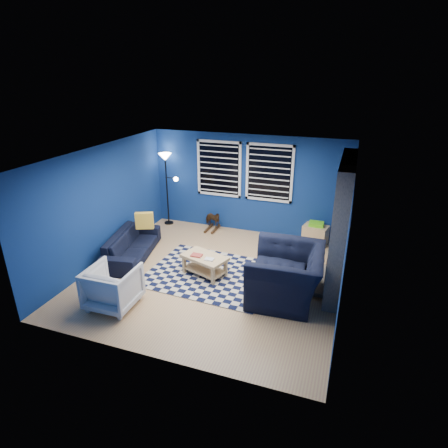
% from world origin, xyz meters
% --- Properties ---
extents(floor, '(5.00, 5.00, 0.00)m').
position_xyz_m(floor, '(0.00, 0.00, 0.00)').
color(floor, tan).
rests_on(floor, ground).
extents(ceiling, '(5.00, 5.00, 0.00)m').
position_xyz_m(ceiling, '(0.00, 0.00, 2.50)').
color(ceiling, white).
rests_on(ceiling, wall_back).
extents(wall_back, '(5.00, 0.00, 5.00)m').
position_xyz_m(wall_back, '(0.00, 2.50, 1.25)').
color(wall_back, navy).
rests_on(wall_back, floor).
extents(wall_left, '(0.00, 5.00, 5.00)m').
position_xyz_m(wall_left, '(-2.50, 0.00, 1.25)').
color(wall_left, navy).
rests_on(wall_left, floor).
extents(wall_right, '(0.00, 5.00, 5.00)m').
position_xyz_m(wall_right, '(2.50, 0.00, 1.25)').
color(wall_right, navy).
rests_on(wall_right, floor).
extents(fireplace, '(0.65, 2.00, 2.50)m').
position_xyz_m(fireplace, '(2.36, 0.50, 1.20)').
color(fireplace, gray).
rests_on(fireplace, floor).
extents(window_left, '(1.17, 0.06, 1.42)m').
position_xyz_m(window_left, '(-0.75, 2.46, 1.60)').
color(window_left, black).
rests_on(window_left, wall_back).
extents(window_right, '(1.17, 0.06, 1.42)m').
position_xyz_m(window_right, '(0.55, 2.46, 1.60)').
color(window_right, black).
rests_on(window_right, wall_back).
extents(tv, '(0.07, 1.00, 0.58)m').
position_xyz_m(tv, '(2.45, 2.00, 1.40)').
color(tv, black).
rests_on(tv, wall_right).
extents(rug, '(2.60, 2.12, 0.02)m').
position_xyz_m(rug, '(-0.06, 0.04, 0.01)').
color(rug, black).
rests_on(rug, floor).
extents(sofa, '(2.07, 1.15, 0.57)m').
position_xyz_m(sofa, '(-2.00, 0.19, 0.28)').
color(sofa, black).
rests_on(sofa, floor).
extents(armchair_big, '(1.54, 1.36, 0.95)m').
position_xyz_m(armchair_big, '(1.55, -0.28, 0.48)').
color(armchair_big, black).
rests_on(armchair_big, floor).
extents(armchair_bent, '(0.84, 0.86, 0.77)m').
position_xyz_m(armchair_bent, '(-1.28, -1.56, 0.38)').
color(armchair_bent, gray).
rests_on(armchair_bent, floor).
extents(rocking_horse, '(0.39, 0.58, 0.44)m').
position_xyz_m(rocking_horse, '(-0.86, 2.25, 0.29)').
color(rocking_horse, '#442916').
rests_on(rocking_horse, floor).
extents(coffee_table, '(1.03, 0.78, 0.45)m').
position_xyz_m(coffee_table, '(-0.16, -0.02, 0.31)').
color(coffee_table, tan).
rests_on(coffee_table, rug).
extents(cabinet, '(0.64, 0.50, 0.56)m').
position_xyz_m(cabinet, '(1.80, 2.25, 0.25)').
color(cabinet, tan).
rests_on(cabinet, floor).
extents(floor_lamp, '(0.53, 0.32, 1.94)m').
position_xyz_m(floor_lamp, '(-2.13, 2.25, 1.59)').
color(floor_lamp, black).
rests_on(floor_lamp, floor).
extents(throw_pillow, '(0.42, 0.27, 0.38)m').
position_xyz_m(throw_pillow, '(-1.85, 0.56, 0.76)').
color(throw_pillow, yellow).
rests_on(throw_pillow, sofa).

